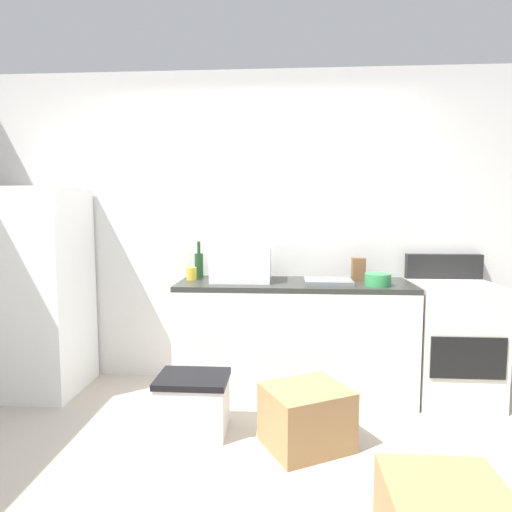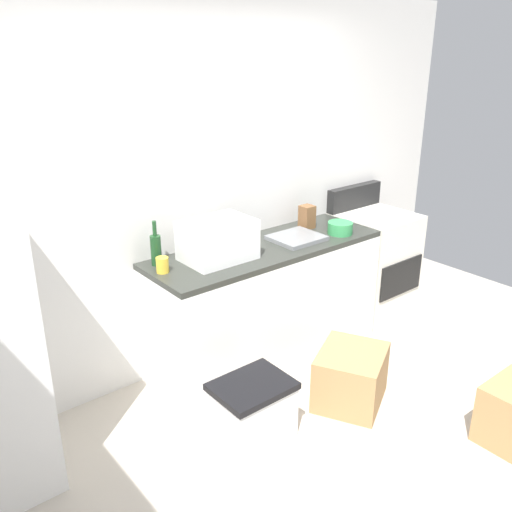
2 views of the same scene
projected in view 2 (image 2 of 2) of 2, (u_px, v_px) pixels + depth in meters
The scene contains 12 objects.
ground_plane at pixel (358, 457), 3.21m from camera, with size 6.00×6.00×0.00m, color #B2A899.
wall_back at pixel (202, 189), 3.86m from camera, with size 5.00×0.10×2.60m, color silver.
kitchen_counter at pixel (266, 303), 4.09m from camera, with size 1.80×0.60×0.90m.
stove_oven at pixel (372, 262), 4.80m from camera, with size 0.60×0.61×1.10m.
microwave at pixel (217, 240), 3.65m from camera, with size 0.46×0.34×0.27m, color white.
sink_basin at pixel (297, 238), 4.05m from camera, with size 0.36×0.32×0.03m, color slate.
wine_bottle at pixel (156, 249), 3.56m from camera, with size 0.07×0.07×0.30m.
coffee_mug at pixel (162, 265), 3.46m from camera, with size 0.08×0.08×0.10m, color gold.
knife_block at pixel (307, 217), 4.28m from camera, with size 0.10×0.10×0.18m, color brown.
mixing_bowl at pixel (340, 228), 4.17m from camera, with size 0.19×0.19×0.09m, color #338C4C.
cardboard_box_large at pixel (351, 377), 3.65m from camera, with size 0.48×0.41×0.37m, color #A37A4C.
storage_bin at pixel (252, 410), 3.31m from camera, with size 0.46×0.36×0.38m.
Camera 2 is at (-2.08, -1.61, 2.26)m, focal length 38.54 mm.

